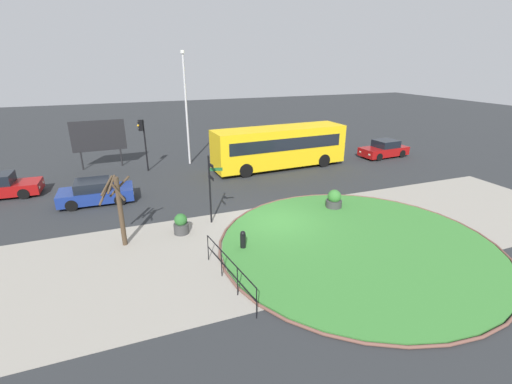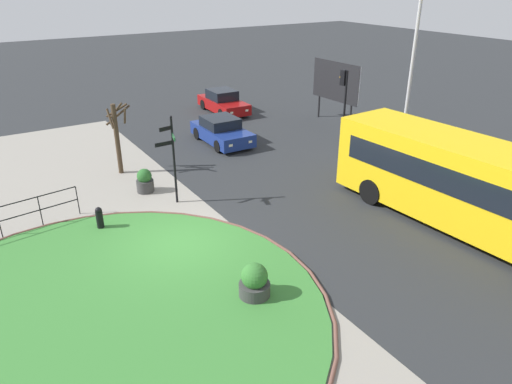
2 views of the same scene
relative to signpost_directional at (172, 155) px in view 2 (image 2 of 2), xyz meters
name	(u,v)px [view 2 (image 2 of 2)]	position (x,y,z in m)	size (l,w,h in m)	color
ground	(180,245)	(3.04, -1.19, -2.02)	(120.00, 120.00, 0.00)	#282B2D
sidewalk_paving	(124,262)	(3.04, -3.11, -2.01)	(32.00, 8.17, 0.02)	gray
grass_island	(98,320)	(5.46, -4.57, -1.97)	(12.08, 12.08, 0.10)	#387A33
grass_kerb_ring	(98,320)	(5.46, -4.57, -1.97)	(12.39, 12.39, 0.11)	brown
signpost_directional	(172,155)	(0.00, 0.00, 0.00)	(0.69, 0.76, 3.53)	black
bollard_foreground	(100,218)	(0.58, -3.11, -1.57)	(0.25, 0.25, 0.88)	black
railing_grass_edge	(19,213)	(-0.76, -5.46, -1.28)	(0.61, 4.06, 1.15)	black
bus_yellow	(470,185)	(7.27, 7.83, -0.36)	(10.28, 3.09, 3.08)	yellow
car_near_lane	(222,131)	(-5.56, 5.08, -1.39)	(4.08, 1.99, 1.36)	navy
car_trailing	(223,102)	(-10.96, 8.12, -1.37)	(4.36, 1.92, 1.43)	maroon
traffic_light_near	(344,90)	(-2.33, 10.56, 0.76)	(0.48, 0.31, 3.79)	black
lamppost_tall	(412,64)	(1.10, 11.43, 2.49)	(0.32, 0.32, 8.43)	#B7B7BC
billboard_left	(336,82)	(-5.35, 12.68, 0.38)	(3.82, 0.26, 3.61)	black
planter_near_signpost	(145,181)	(-1.67, -0.63, -1.55)	(0.71, 0.71, 1.01)	#383838
planter_kerbside	(254,283)	(6.77, -0.59, -1.52)	(0.87, 0.87, 1.10)	#383838
street_tree_bare	(117,133)	(-4.28, -0.79, -0.15)	(1.39, 1.10, 3.19)	#423323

